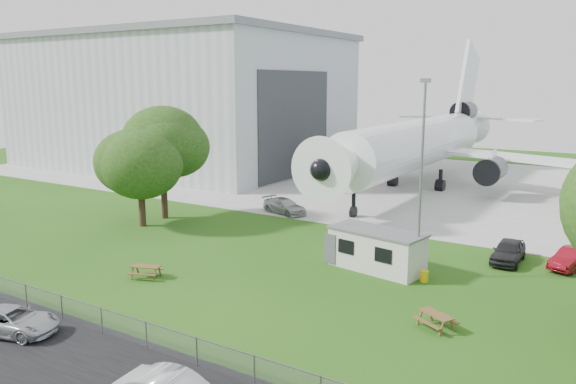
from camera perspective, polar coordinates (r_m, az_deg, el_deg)
The scene contains 16 objects.
ground at distance 34.46m, azimuth -3.77°, elevation -9.13°, with size 160.00×160.00×0.00m, color #326518.
asphalt_strip at distance 26.00m, azimuth -21.54°, elevation -16.95°, with size 120.00×8.00×0.02m, color black.
concrete_apron at distance 67.97m, azimuth 15.27°, elevation 0.63°, with size 120.00×46.00×0.03m, color #B7B7B2.
hangar at distance 84.36m, azimuth -10.63°, elevation 9.21°, with size 43.00×31.00×18.55m.
airliner at distance 65.82m, azimuth 13.29°, elevation 5.01°, with size 46.36×47.73×17.69m.
site_cabin at distance 36.70m, azimuth 9.00°, elevation -5.82°, with size 6.94×3.72×2.62m.
picnic_west at distance 36.24m, azimuth -14.20°, elevation -8.43°, with size 1.80×1.50×0.76m, color brown, non-canonical shape.
picnic_east at distance 29.34m, azimuth 14.75°, elevation -13.22°, with size 1.80×1.50×0.76m, color brown, non-canonical shape.
fence at distance 27.94m, azimuth -15.61°, elevation -14.55°, with size 58.00×0.04×1.30m, color gray.
lamp_mast at distance 34.63m, azimuth 13.36°, elevation 0.98°, with size 0.16×0.16×12.00m, color slate.
tree_west_big at distance 50.20m, azimuth -12.67°, elevation 4.53°, with size 8.13×8.13×10.47m.
tree_west_small at distance 47.91m, azimuth -14.83°, elevation 2.96°, with size 7.14×7.14×9.01m.
car_west_estate at distance 30.65m, azimuth -26.25°, elevation -11.67°, with size 2.12×4.60×1.28m, color #AEB1B5.
car_ne_hatch at distance 40.61m, azimuth 21.47°, elevation -5.63°, with size 1.78×4.43×1.51m, color black.
car_ne_sedan at distance 40.92m, azimuth 26.84°, elevation -6.08°, with size 1.41×4.03×1.33m, color maroon.
car_apron_van at distance 51.63m, azimuth -0.36°, elevation -1.45°, with size 1.92×4.72×1.37m, color #A4A7AB.
Camera 1 is at (19.00, -26.17, 11.90)m, focal length 35.00 mm.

